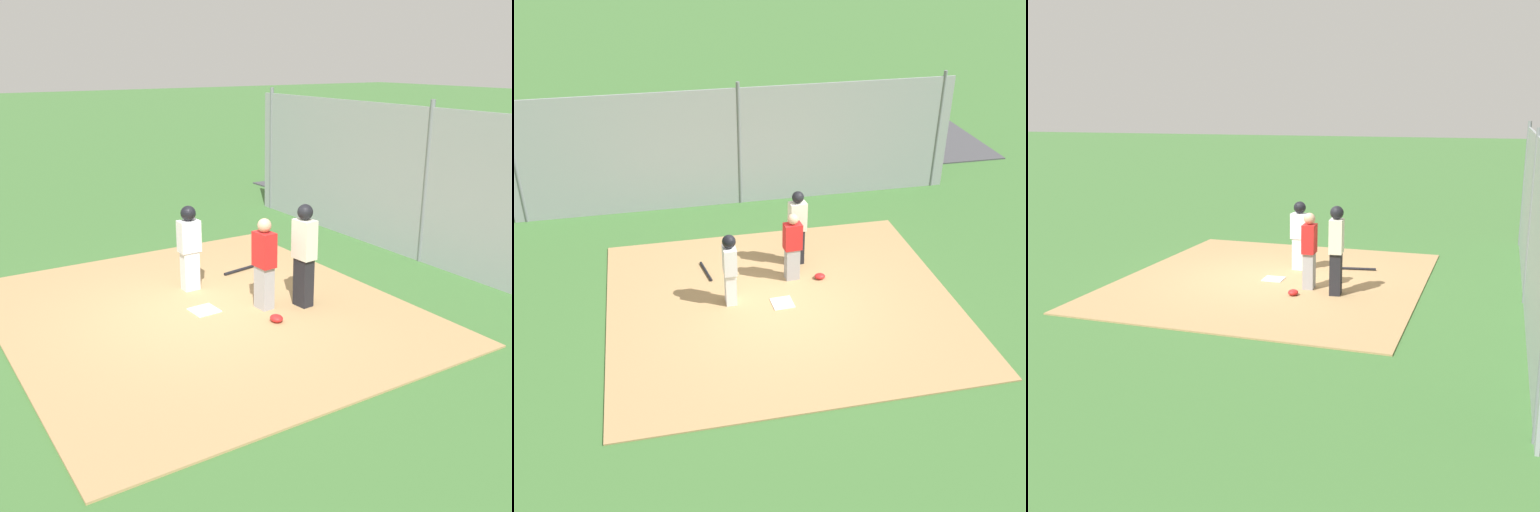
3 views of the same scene
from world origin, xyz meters
The scene contains 13 objects.
ground_plane centered at (0.00, 0.00, 0.00)m, with size 140.00×140.00×0.00m, color #3D6B33.
dirt_infield centered at (0.00, 0.00, 0.01)m, with size 7.20×6.40×0.03m, color #A88456.
home_plate centered at (0.00, 0.00, 0.04)m, with size 0.44×0.44×0.02m, color white.
catcher centered at (-0.43, -0.94, 0.85)m, with size 0.40×0.28×1.59m.
umpire centered at (-0.70, -1.57, 0.98)m, with size 0.40×0.30×1.80m.
runner centered at (1.04, -0.27, 0.93)m, with size 0.28×0.38×1.59m.
baseball_bat centered at (1.41, -1.57, 0.06)m, with size 0.06×0.06×0.83m, color black.
catcher_mask centered at (-1.03, -0.78, 0.09)m, with size 0.24×0.20×0.12m, color red.
backstop_fence centered at (0.00, -5.18, 1.60)m, with size 12.00×0.10×3.35m.
parking_lot centered at (0.00, -9.23, 0.02)m, with size 18.00×5.20×0.04m, color #424247.
parked_car_green centered at (-2.50, -9.12, 0.61)m, with size 4.21×1.89×1.28m.
parked_car_silver centered at (3.61, -9.16, 0.61)m, with size 4.23×1.94×1.28m.
parked_car_red centered at (5.59, -8.90, 0.61)m, with size 4.38×2.28×1.28m.
Camera 2 is at (2.51, 10.50, 7.40)m, focal length 43.73 mm.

